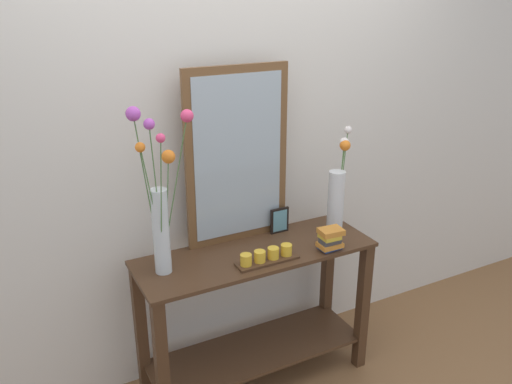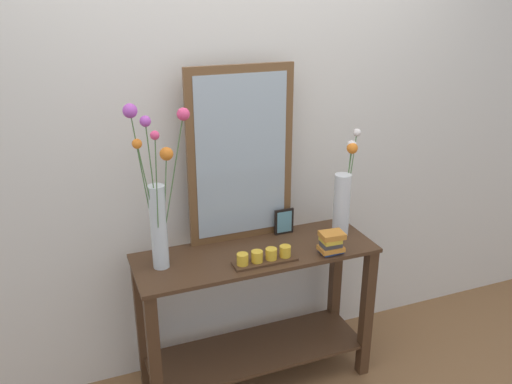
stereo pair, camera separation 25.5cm
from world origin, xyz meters
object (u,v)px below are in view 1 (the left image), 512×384
(tall_vase_left, at_px, (160,207))
(candle_tray, at_px, (267,257))
(console_table, at_px, (256,305))
(picture_frame_small, at_px, (280,220))
(book_stack, at_px, (330,239))
(vase_right, at_px, (337,194))
(mirror_leaning, at_px, (238,157))

(tall_vase_left, bearing_deg, candle_tray, -15.79)
(console_table, height_order, tall_vase_left, tall_vase_left)
(console_table, xyz_separation_m, picture_frame_small, (0.22, 0.14, 0.39))
(book_stack, bearing_deg, tall_vase_left, 168.33)
(vase_right, relative_size, book_stack, 4.44)
(console_table, height_order, vase_right, vase_right)
(mirror_leaning, height_order, vase_right, mirror_leaning)
(picture_frame_small, height_order, book_stack, picture_frame_small)
(mirror_leaning, distance_m, book_stack, 0.62)
(candle_tray, bearing_deg, picture_frame_small, 49.51)
(vase_right, bearing_deg, book_stack, -131.70)
(console_table, distance_m, picture_frame_small, 0.46)
(mirror_leaning, relative_size, vase_right, 1.64)
(vase_right, relative_size, candle_tray, 1.74)
(vase_right, distance_m, candle_tray, 0.56)
(mirror_leaning, xyz_separation_m, book_stack, (0.35, -0.33, -0.39))
(tall_vase_left, relative_size, candle_tray, 2.50)
(vase_right, relative_size, picture_frame_small, 3.90)
(picture_frame_small, xyz_separation_m, book_stack, (0.13, -0.29, -0.01))
(console_table, distance_m, book_stack, 0.53)
(mirror_leaning, xyz_separation_m, candle_tray, (0.01, -0.30, -0.42))
(candle_tray, bearing_deg, tall_vase_left, 164.21)
(mirror_leaning, bearing_deg, book_stack, -43.27)
(tall_vase_left, distance_m, picture_frame_small, 0.75)
(picture_frame_small, bearing_deg, mirror_leaning, 170.32)
(mirror_leaning, distance_m, tall_vase_left, 0.51)
(mirror_leaning, xyz_separation_m, tall_vase_left, (-0.46, -0.16, -0.12))
(book_stack, bearing_deg, candle_tray, 174.12)
(console_table, xyz_separation_m, vase_right, (0.50, 0.03, 0.53))
(mirror_leaning, xyz_separation_m, vase_right, (0.52, -0.15, -0.24))
(candle_tray, distance_m, picture_frame_small, 0.34)
(tall_vase_left, distance_m, candle_tray, 0.57)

